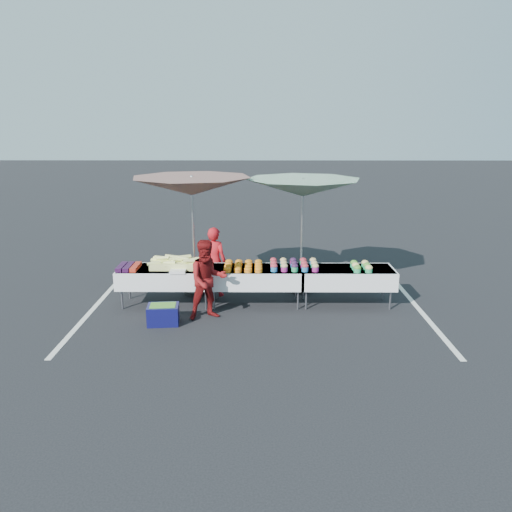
{
  "coord_description": "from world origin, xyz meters",
  "views": [
    {
      "loc": [
        0.06,
        -9.47,
        3.53
      ],
      "look_at": [
        0.0,
        0.0,
        1.0
      ],
      "focal_mm": 35.0,
      "sensor_mm": 36.0,
      "label": 1
    }
  ],
  "objects_px": {
    "vendor": "(214,261)",
    "storage_bin": "(163,314)",
    "table_right": "(346,276)",
    "customer": "(208,280)",
    "table_left": "(166,276)",
    "umbrella_left": "(192,187)",
    "table_center": "(256,276)",
    "umbrella_right": "(303,189)"
  },
  "relations": [
    {
      "from": "table_center",
      "to": "table_right",
      "type": "relative_size",
      "value": 1.0
    },
    {
      "from": "table_left",
      "to": "vendor",
      "type": "distance_m",
      "value": 1.09
    },
    {
      "from": "table_left",
      "to": "vendor",
      "type": "height_order",
      "value": "vendor"
    },
    {
      "from": "vendor",
      "to": "table_center",
      "type": "bearing_deg",
      "value": 168.37
    },
    {
      "from": "umbrella_right",
      "to": "table_left",
      "type": "bearing_deg",
      "value": -163.84
    },
    {
      "from": "table_left",
      "to": "umbrella_right",
      "type": "distance_m",
      "value": 3.31
    },
    {
      "from": "table_right",
      "to": "customer",
      "type": "xyz_separation_m",
      "value": [
        -2.68,
        -0.75,
        0.17
      ]
    },
    {
      "from": "storage_bin",
      "to": "table_right",
      "type": "bearing_deg",
      "value": 11.72
    },
    {
      "from": "table_left",
      "to": "table_right",
      "type": "bearing_deg",
      "value": 0.0
    },
    {
      "from": "customer",
      "to": "storage_bin",
      "type": "bearing_deg",
      "value": -179.74
    },
    {
      "from": "vendor",
      "to": "storage_bin",
      "type": "bearing_deg",
      "value": 83.81
    },
    {
      "from": "table_left",
      "to": "vendor",
      "type": "xyz_separation_m",
      "value": [
        0.92,
        0.55,
        0.15
      ]
    },
    {
      "from": "table_right",
      "to": "vendor",
      "type": "xyz_separation_m",
      "value": [
        -2.68,
        0.55,
        0.15
      ]
    },
    {
      "from": "table_right",
      "to": "vendor",
      "type": "bearing_deg",
      "value": 168.38
    },
    {
      "from": "storage_bin",
      "to": "umbrella_right",
      "type": "bearing_deg",
      "value": 29.98
    },
    {
      "from": "table_left",
      "to": "vendor",
      "type": "bearing_deg",
      "value": 30.74
    },
    {
      "from": "table_center",
      "to": "vendor",
      "type": "xyz_separation_m",
      "value": [
        -0.88,
        0.55,
        0.15
      ]
    },
    {
      "from": "table_center",
      "to": "table_left",
      "type": "bearing_deg",
      "value": 180.0
    },
    {
      "from": "table_left",
      "to": "table_center",
      "type": "distance_m",
      "value": 1.8
    },
    {
      "from": "vendor",
      "to": "umbrella_left",
      "type": "xyz_separation_m",
      "value": [
        -0.43,
        0.07,
        1.55
      ]
    },
    {
      "from": "table_center",
      "to": "customer",
      "type": "bearing_deg",
      "value": -139.65
    },
    {
      "from": "storage_bin",
      "to": "umbrella_left",
      "type": "bearing_deg",
      "value": 72.48
    },
    {
      "from": "customer",
      "to": "umbrella_right",
      "type": "height_order",
      "value": "umbrella_right"
    },
    {
      "from": "vendor",
      "to": "storage_bin",
      "type": "distance_m",
      "value": 1.86
    },
    {
      "from": "table_left",
      "to": "umbrella_right",
      "type": "height_order",
      "value": "umbrella_right"
    },
    {
      "from": "umbrella_left",
      "to": "umbrella_right",
      "type": "bearing_deg",
      "value": 4.59
    },
    {
      "from": "table_center",
      "to": "umbrella_left",
      "type": "xyz_separation_m",
      "value": [
        -1.3,
        0.62,
        1.7
      ]
    },
    {
      "from": "customer",
      "to": "table_right",
      "type": "bearing_deg",
      "value": -4.2
    },
    {
      "from": "vendor",
      "to": "umbrella_right",
      "type": "distance_m",
      "value": 2.38
    },
    {
      "from": "umbrella_right",
      "to": "storage_bin",
      "type": "distance_m",
      "value": 3.81
    },
    {
      "from": "table_center",
      "to": "table_right",
      "type": "bearing_deg",
      "value": 0.0
    },
    {
      "from": "table_left",
      "to": "customer",
      "type": "distance_m",
      "value": 1.2
    },
    {
      "from": "vendor",
      "to": "storage_bin",
      "type": "height_order",
      "value": "vendor"
    },
    {
      "from": "umbrella_right",
      "to": "table_right",
      "type": "bearing_deg",
      "value": -43.62
    },
    {
      "from": "table_left",
      "to": "table_right",
      "type": "distance_m",
      "value": 3.6
    },
    {
      "from": "table_right",
      "to": "umbrella_left",
      "type": "distance_m",
      "value": 3.59
    },
    {
      "from": "umbrella_left",
      "to": "umbrella_right",
      "type": "height_order",
      "value": "umbrella_left"
    },
    {
      "from": "table_center",
      "to": "customer",
      "type": "height_order",
      "value": "customer"
    },
    {
      "from": "umbrella_left",
      "to": "storage_bin",
      "type": "bearing_deg",
      "value": -102.58
    },
    {
      "from": "table_right",
      "to": "vendor",
      "type": "height_order",
      "value": "vendor"
    },
    {
      "from": "customer",
      "to": "umbrella_left",
      "type": "height_order",
      "value": "umbrella_left"
    },
    {
      "from": "vendor",
      "to": "customer",
      "type": "height_order",
      "value": "customer"
    }
  ]
}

